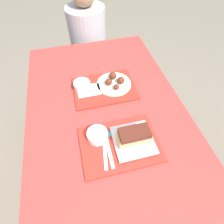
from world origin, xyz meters
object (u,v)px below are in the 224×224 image
at_px(bowl_coleslaw_near, 97,135).
at_px(wings_plate_far, 114,82).
at_px(brisket_sandwich_plate, 134,138).
at_px(bowl_coleslaw_far, 82,85).
at_px(person_seated_across, 88,33).
at_px(tray_far, 104,88).
at_px(tray_near, 120,144).

bearing_deg(bowl_coleslaw_near, wings_plate_far, 63.43).
relative_size(brisket_sandwich_plate, bowl_coleslaw_far, 1.90).
xyz_separation_m(wings_plate_far, person_seated_across, (-0.06, 0.77, -0.06)).
relative_size(tray_far, brisket_sandwich_plate, 1.97).
bearing_deg(bowl_coleslaw_near, tray_near, -31.33).
bearing_deg(tray_near, person_seated_across, 88.97).
xyz_separation_m(tray_far, wings_plate_far, (0.07, 0.02, 0.02)).
height_order(tray_far, person_seated_across, person_seated_across).
height_order(tray_far, bowl_coleslaw_near, bowl_coleslaw_near).
xyz_separation_m(bowl_coleslaw_far, wings_plate_far, (0.21, -0.01, -0.01)).
relative_size(tray_near, bowl_coleslaw_far, 3.75).
bearing_deg(brisket_sandwich_plate, bowl_coleslaw_far, 113.68).
height_order(bowl_coleslaw_near, person_seated_across, person_seated_across).
relative_size(tray_near, tray_far, 1.00).
distance_m(tray_near, wings_plate_far, 0.44).
xyz_separation_m(bowl_coleslaw_near, brisket_sandwich_plate, (0.17, -0.07, 0.01)).
height_order(wings_plate_far, person_seated_across, person_seated_across).
bearing_deg(brisket_sandwich_plate, bowl_coleslaw_near, 159.01).
height_order(brisket_sandwich_plate, bowl_coleslaw_far, brisket_sandwich_plate).
distance_m(bowl_coleslaw_near, bowl_coleslaw_far, 0.38).
xyz_separation_m(brisket_sandwich_plate, wings_plate_far, (0.01, 0.43, -0.02)).
height_order(tray_far, bowl_coleslaw_far, bowl_coleslaw_far).
xyz_separation_m(bowl_coleslaw_near, bowl_coleslaw_far, (-0.02, 0.38, 0.00)).
xyz_separation_m(tray_far, bowl_coleslaw_far, (-0.14, 0.03, 0.03)).
height_order(bowl_coleslaw_near, wings_plate_far, wings_plate_far).
distance_m(tray_far, bowl_coleslaw_far, 0.15).
bearing_deg(bowl_coleslaw_far, wings_plate_far, -4.03).
relative_size(tray_far, bowl_coleslaw_far, 3.75).
xyz_separation_m(tray_far, person_seated_across, (0.01, 0.79, -0.04)).
height_order(tray_near, bowl_coleslaw_far, bowl_coleslaw_far).
bearing_deg(wings_plate_far, person_seated_across, 94.41).
height_order(tray_near, bowl_coleslaw_near, bowl_coleslaw_near).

